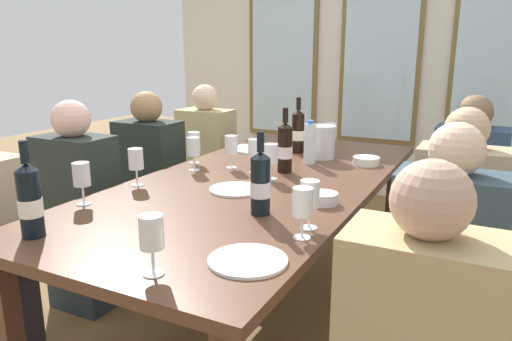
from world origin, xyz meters
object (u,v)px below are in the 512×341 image
object	(u,v)px
wine_bottle_3	(298,131)
wine_glass_1	(302,122)
seated_person_3	(443,279)
wine_glass_10	(255,149)
seated_person_4	(151,185)
seated_person_7	(466,197)
wine_glass_9	(194,141)
white_plate_0	(248,260)
seated_person_5	(455,234)
wine_glass_5	(310,196)
seated_person_2	(80,213)
tasting_bowl_0	(323,198)
white_plate_2	(252,149)
metal_pitcher	(322,142)
wine_glass_3	(303,205)
wine_glass_7	(151,234)
wine_glass_8	(231,145)
wine_bottle_0	(285,147)
wine_bottle_1	(30,200)
water_bottle	(310,143)
wine_glass_2	(331,132)
wine_glass_6	(82,176)
dining_table	(259,192)
tasting_bowl_1	(366,161)
seated_person_6	(207,164)
wine_bottle_2	(260,183)
wine_glass_0	(271,156)
white_plate_1	(236,189)
wine_glass_4	(136,161)

from	to	relation	value
wine_bottle_3	wine_glass_1	distance (m)	0.43
seated_person_3	wine_glass_10	bearing A→B (deg)	159.90
seated_person_4	seated_person_7	xyz separation A→B (m)	(1.77, 0.63, 0.00)
wine_glass_9	white_plate_0	bearing A→B (deg)	-49.09
seated_person_5	wine_glass_1	bearing A→B (deg)	142.86
wine_glass_5	seated_person_2	xyz separation A→B (m)	(-1.34, 0.19, -0.33)
tasting_bowl_0	seated_person_7	bearing A→B (deg)	66.59
seated_person_3	seated_person_2	bearing A→B (deg)	-177.94
white_plate_2	seated_person_2	size ratio (longest dim) A/B	0.25
metal_pitcher	wine_glass_3	xyz separation A→B (m)	(0.34, -1.18, 0.02)
wine_glass_7	seated_person_7	bearing A→B (deg)	70.23
wine_glass_9	seated_person_5	distance (m)	1.40
wine_glass_8	seated_person_2	size ratio (longest dim) A/B	0.16
wine_bottle_0	seated_person_4	distance (m)	1.00
wine_bottle_1	water_bottle	world-z (taller)	wine_bottle_1
wine_bottle_1	wine_glass_2	bearing A→B (deg)	76.20
wine_glass_10	white_plate_2	bearing A→B (deg)	118.81
metal_pitcher	wine_glass_6	world-z (taller)	metal_pitcher
wine_bottle_0	wine_bottle_3	xyz separation A→B (m)	(-0.12, 0.48, 0.00)
dining_table	wine_glass_2	bearing A→B (deg)	83.22
metal_pitcher	tasting_bowl_1	distance (m)	0.28
seated_person_6	seated_person_7	size ratio (longest dim) A/B	1.00
wine_bottle_2	seated_person_7	world-z (taller)	seated_person_7
wine_bottle_3	wine_glass_10	bearing A→B (deg)	-90.53
tasting_bowl_0	seated_person_6	distance (m)	1.73
wine_bottle_3	seated_person_2	size ratio (longest dim) A/B	0.30
wine_bottle_0	seated_person_5	distance (m)	0.90
white_plate_0	wine_bottle_3	world-z (taller)	wine_bottle_3
tasting_bowl_0	white_plate_0	bearing A→B (deg)	-91.43
wine_glass_5	metal_pitcher	bearing A→B (deg)	107.05
wine_glass_9	tasting_bowl_0	bearing A→B (deg)	-22.60
seated_person_3	seated_person_4	xyz separation A→B (m)	(-1.77, 0.51, 0.00)
dining_table	wine_glass_0	size ratio (longest dim) A/B	13.36
wine_bottle_0	wine_glass_1	distance (m)	0.92
metal_pitcher	wine_glass_6	distance (m)	1.37
wine_bottle_3	wine_glass_9	size ratio (longest dim) A/B	1.92
wine_glass_6	seated_person_2	xyz separation A→B (m)	(-0.43, 0.36, -0.33)
seated_person_3	wine_glass_6	bearing A→B (deg)	-162.66
wine_bottle_2	wine_glass_3	world-z (taller)	wine_bottle_2
wine_glass_10	seated_person_6	xyz separation A→B (m)	(-0.81, 0.80, -0.34)
white_plate_1	wine_bottle_2	distance (m)	0.35
wine_glass_6	wine_glass_3	bearing A→B (deg)	4.15
wine_glass_5	wine_glass_8	xyz separation A→B (m)	(-0.68, 0.64, 0.00)
wine_glass_10	seated_person_5	size ratio (longest dim) A/B	0.16
metal_pitcher	tasting_bowl_0	distance (m)	0.85
wine_glass_1	wine_glass_6	xyz separation A→B (m)	(-0.25, -1.74, -0.00)
wine_bottle_2	wine_glass_0	xyz separation A→B (m)	(-0.18, 0.47, -0.00)
white_plate_1	seated_person_2	xyz separation A→B (m)	(-0.88, -0.10, -0.22)
seated_person_3	wine_glass_5	bearing A→B (deg)	-149.36
water_bottle	wine_glass_4	size ratio (longest dim) A/B	1.38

